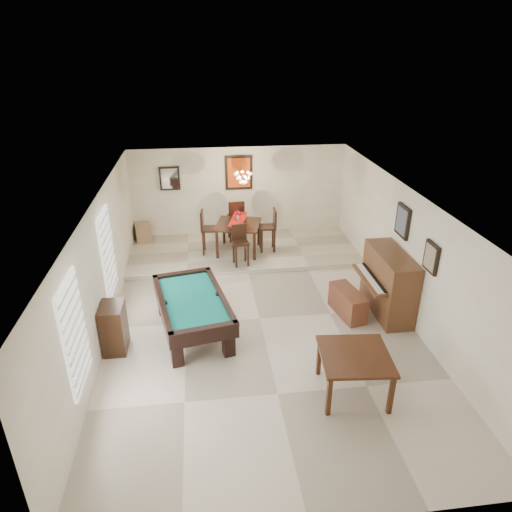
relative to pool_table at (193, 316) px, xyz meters
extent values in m
cube|color=beige|center=(1.35, 0.32, -0.39)|extent=(6.00, 9.00, 0.02)
cube|color=silver|center=(1.35, 4.82, 0.92)|extent=(6.00, 0.04, 2.60)
cube|color=silver|center=(1.35, -4.18, 0.92)|extent=(6.00, 0.04, 2.60)
cube|color=silver|center=(-1.65, 0.32, 0.92)|extent=(0.04, 9.00, 2.60)
cube|color=silver|center=(4.35, 0.32, 0.92)|extent=(0.04, 9.00, 2.60)
cube|color=white|center=(1.35, 0.32, 2.22)|extent=(6.00, 9.00, 0.04)
cube|color=beige|center=(1.35, 3.57, -0.32)|extent=(6.00, 2.50, 0.12)
cube|color=white|center=(-1.62, -1.88, 1.02)|extent=(0.06, 1.00, 1.70)
cube|color=white|center=(-1.62, 0.92, 1.02)|extent=(0.06, 1.00, 1.70)
cube|color=brown|center=(3.19, 0.26, -0.10)|extent=(0.58, 1.06, 0.56)
cube|color=black|center=(-1.43, -0.36, 0.09)|extent=(0.41, 0.62, 0.92)
cube|color=#9F7856|center=(-1.39, 4.51, -0.03)|extent=(0.51, 0.59, 0.46)
cube|color=#D84C14|center=(1.35, 4.78, 1.52)|extent=(0.75, 0.06, 0.95)
cube|color=white|center=(-0.55, 4.78, 1.42)|extent=(0.55, 0.06, 0.65)
cube|color=slate|center=(4.31, 0.62, 1.52)|extent=(0.06, 0.55, 0.65)
cube|color=gray|center=(4.31, -0.68, 1.32)|extent=(0.06, 0.45, 0.55)
camera|label=1|loc=(0.28, -7.59, 4.82)|focal=32.00mm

